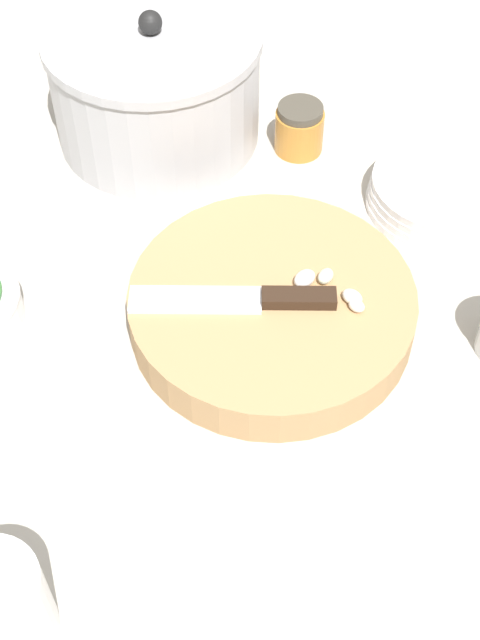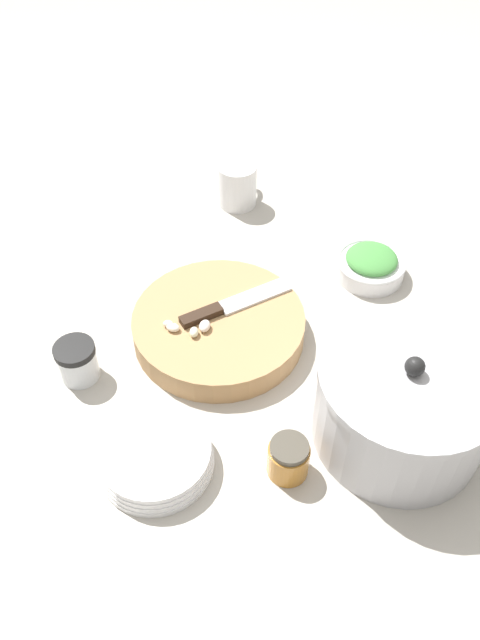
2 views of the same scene
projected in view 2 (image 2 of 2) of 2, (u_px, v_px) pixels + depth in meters
ground_plane at (243, 326)px, 1.11m from camera, size 5.00×5.00×0.00m
cutting_board at (219, 326)px, 1.08m from camera, size 0.30×0.30×0.05m
chef_knife at (229, 305)px, 1.08m from camera, size 0.19×0.15×0.01m
garlic_cloves at (190, 326)px, 1.04m from camera, size 0.07×0.08×0.02m
herb_bowl at (371, 265)px, 1.19m from camera, size 0.13×0.13×0.06m
spice_jar at (77, 361)px, 1.01m from camera, size 0.07×0.07×0.07m
coffee_mug at (238, 184)px, 1.34m from camera, size 0.12×0.08×0.09m
plate_stack at (153, 455)px, 0.91m from camera, size 0.17×0.17×0.04m
honey_jar at (288, 458)px, 0.89m from camera, size 0.06×0.06×0.06m
stock_pot at (403, 405)px, 0.90m from camera, size 0.26×0.26×0.17m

